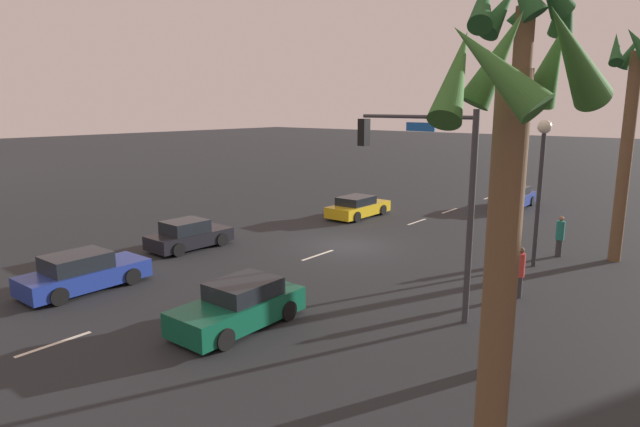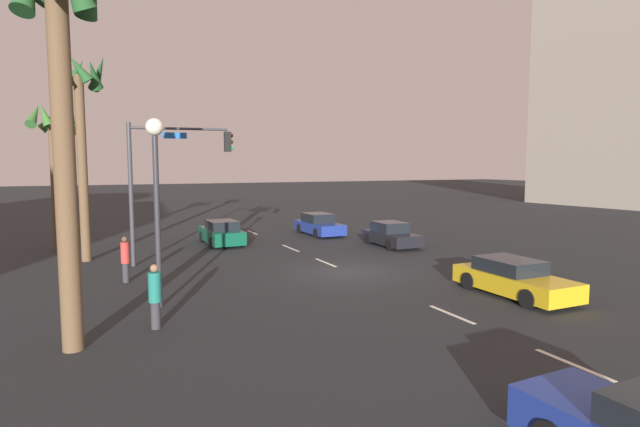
{
  "view_description": "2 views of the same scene",
  "coord_description": "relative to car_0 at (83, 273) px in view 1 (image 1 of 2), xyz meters",
  "views": [
    {
      "loc": [
        20.3,
        14.81,
        6.67
      ],
      "look_at": [
        2.59,
        0.41,
        2.06
      ],
      "focal_mm": 29.73,
      "sensor_mm": 36.0,
      "label": 1
    },
    {
      "loc": [
        -19.15,
        10.15,
        4.67
      ],
      "look_at": [
        2.68,
        0.09,
        2.34
      ],
      "focal_mm": 28.1,
      "sensor_mm": 36.0,
      "label": 2
    }
  ],
  "objects": [
    {
      "name": "lane_stripe_1",
      "position": [
        -22.64,
        3.8,
        -0.64
      ],
      "size": [
        2.11,
        0.14,
        0.01
      ],
      "primitive_type": "cube",
      "color": "silver",
      "rests_on": "ground_plane"
    },
    {
      "name": "lane_stripe_0",
      "position": [
        -29.31,
        3.8,
        -0.64
      ],
      "size": [
        1.97,
        0.14,
        0.01
      ],
      "primitive_type": "cube",
      "color": "silver",
      "rests_on": "ground_plane"
    },
    {
      "name": "pedestrian_1",
      "position": [
        -15.82,
        12.39,
        0.34
      ],
      "size": [
        0.47,
        0.47,
        1.87
      ],
      "color": "#333338",
      "rests_on": "ground_plane"
    },
    {
      "name": "car_1",
      "position": [
        -17.31,
        0.23,
        -0.04
      ],
      "size": [
        4.55,
        1.95,
        1.29
      ],
      "color": "gold",
      "rests_on": "ground_plane"
    },
    {
      "name": "car_2",
      "position": [
        -26.55,
        6.59,
        -0.01
      ],
      "size": [
        4.59,
        1.93,
        1.36
      ],
      "color": "navy",
      "rests_on": "ground_plane"
    },
    {
      "name": "car_4",
      "position": [
        -6.12,
        -1.79,
        -0.02
      ],
      "size": [
        4.05,
        1.98,
        1.39
      ],
      "color": "black",
      "rests_on": "ground_plane"
    },
    {
      "name": "ground_plane",
      "position": [
        -11.31,
        3.8,
        -0.65
      ],
      "size": [
        220.0,
        220.0,
        0.0
      ],
      "primitive_type": "plane",
      "color": "#232628"
    },
    {
      "name": "lane_stripe_4",
      "position": [
        -4.42,
        3.8,
        -0.64
      ],
      "size": [
        2.44,
        0.14,
        0.01
      ],
      "primitive_type": "cube",
      "color": "silver",
      "rests_on": "ground_plane"
    },
    {
      "name": "palm_tree_0",
      "position": [
        0.54,
        15.58,
        4.96
      ],
      "size": [
        2.45,
        2.66,
        8.38
      ],
      "color": "brown",
      "rests_on": "ground_plane"
    },
    {
      "name": "car_0",
      "position": [
        0.0,
        0.0,
        0.0
      ],
      "size": [
        4.52,
        1.95,
        1.42
      ],
      "color": "navy",
      "rests_on": "ground_plane"
    },
    {
      "name": "lane_stripe_3",
      "position": [
        -9.06,
        3.8,
        -0.64
      ],
      "size": [
        2.22,
        0.14,
        0.01
      ],
      "primitive_type": "cube",
      "color": "silver",
      "rests_on": "ground_plane"
    },
    {
      "name": "traffic_signal",
      "position": [
        -6.28,
        10.74,
        3.8
      ],
      "size": [
        0.88,
        4.76,
        6.61
      ],
      "color": "#38383D",
      "rests_on": "ground_plane"
    },
    {
      "name": "car_3",
      "position": [
        -1.38,
        6.98,
        0.01
      ],
      "size": [
        4.32,
        1.98,
        1.43
      ],
      "color": "#0F5138",
      "rests_on": "ground_plane"
    },
    {
      "name": "pedestrian_0",
      "position": [
        -9.37,
        12.78,
        0.34
      ],
      "size": [
        0.4,
        0.4,
        1.85
      ],
      "color": "#333338",
      "rests_on": "ground_plane"
    },
    {
      "name": "lane_stripe_2",
      "position": [
        -18.28,
        3.8,
        -0.64
      ],
      "size": [
        2.11,
        0.14,
        0.01
      ],
      "primitive_type": "cube",
      "color": "silver",
      "rests_on": "ground_plane"
    },
    {
      "name": "lane_stripe_5",
      "position": [
        2.85,
        3.8,
        -0.64
      ],
      "size": [
        2.15,
        0.14,
        0.01
      ],
      "primitive_type": "cube",
      "color": "silver",
      "rests_on": "ground_plane"
    },
    {
      "name": "palm_tree_1",
      "position": [
        -3.81,
        14.2,
        6.62
      ],
      "size": [
        2.32,
        2.74,
        9.95
      ],
      "color": "brown",
      "rests_on": "ground_plane"
    },
    {
      "name": "palm_tree_2",
      "position": [
        -16.7,
        14.49,
        6.06
      ],
      "size": [
        2.36,
        2.53,
        9.89
      ],
      "color": "brown",
      "rests_on": "ground_plane"
    },
    {
      "name": "streetlamp",
      "position": [
        -13.56,
        12.0,
        3.67
      ],
      "size": [
        0.56,
        0.56,
        6.16
      ],
      "color": "#2D2D33",
      "rests_on": "ground_plane"
    }
  ]
}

